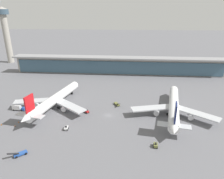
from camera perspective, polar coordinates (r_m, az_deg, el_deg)
ground_plane at (r=106.24m, az=-0.97°, el=-7.36°), size 1200.00×1200.00×0.00m
airliner_left_stand at (r=117.66m, az=-16.00°, el=-2.73°), size 43.17×56.88×15.24m
airliner_centre_stand at (r=109.71m, az=17.14°, el=-4.60°), size 43.23×56.92×15.24m
service_truck_near_nose_red at (r=109.39m, az=-7.27°, el=-6.15°), size 3.27×3.17×2.05m
service_truck_under_wing_olive at (r=84.97m, az=12.27°, el=-15.16°), size 1.95×3.00×2.05m
service_truck_mid_apron_blue at (r=122.30m, az=-25.08°, el=-4.64°), size 7.42×2.75×3.10m
service_truck_by_tail_blue at (r=86.30m, az=-24.71°, el=-16.23°), size 5.96×5.55×2.70m
service_truck_on_taxiway_white at (r=96.16m, az=-12.86°, el=-10.59°), size 1.87×2.96×2.05m
service_truck_at_far_stand_olive at (r=117.09m, az=1.41°, el=-4.13°), size 4.30×6.67×2.70m
terminal_building at (r=177.56m, az=1.70°, el=6.98°), size 184.08×12.80×15.20m
control_tower at (r=244.24m, az=-27.97°, el=14.62°), size 12.00×12.00×61.77m
safety_cone_alpha at (r=108.51m, az=-21.43°, el=-8.11°), size 0.62×0.62×0.70m
safety_cone_bravo at (r=106.79m, az=-25.86°, el=-9.30°), size 0.62×0.62×0.70m
safety_cone_charlie at (r=109.67m, az=-25.00°, el=-8.35°), size 0.62×0.62×0.70m
safety_cone_delta at (r=110.97m, az=-28.95°, el=-8.72°), size 0.62×0.62×0.70m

